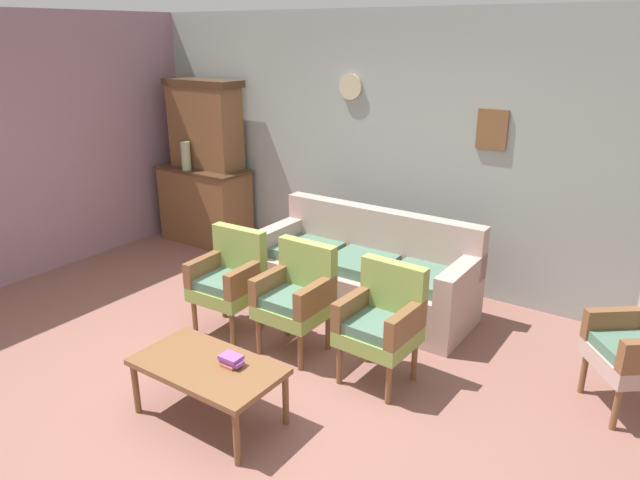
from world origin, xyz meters
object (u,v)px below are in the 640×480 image
Objects in this scene: floral_couch at (365,275)px; armchair_row_middle at (297,294)px; armchair_near_cabinet at (229,277)px; book_stack_on_table at (231,360)px; vase_on_cabinet at (186,156)px; coffee_table at (208,370)px; armchair_near_couch_end at (382,319)px; side_cabinet at (206,205)px.

armchair_row_middle is at bearing -92.82° from floral_couch.
armchair_near_cabinet is 1.00× the size of armchair_row_middle.
vase_on_cabinet is at bearing 140.53° from book_stack_on_table.
vase_on_cabinet is 3.68m from book_stack_on_table.
vase_on_cabinet is 3.63m from coffee_table.
armchair_near_cabinet is 1.00× the size of armchair_near_couch_end.
vase_on_cabinet reaches higher than side_cabinet.
coffee_table is at bearing -53.95° from armchair_near_cabinet.
vase_on_cabinet is at bearing -114.55° from side_cabinet.
floral_couch is at bearing 94.40° from book_stack_on_table.
armchair_near_cabinet is at bearing 126.05° from coffee_table.
armchair_near_couch_end is 0.90× the size of coffee_table.
coffee_table is (2.57, -2.56, -0.09)m from side_cabinet.
side_cabinet is at bearing 65.45° from vase_on_cabinet.
armchair_near_cabinet is (1.91, -1.36, -0.60)m from vase_on_cabinet.
armchair_near_couch_end reaches higher than coffee_table.
floral_couch and armchair_near_couch_end have the same top height.
vase_on_cabinet is 2.42m from armchair_near_cabinet.
armchair_near_cabinet is at bearing -40.17° from side_cabinet.
floral_couch is at bearing 126.04° from armchair_near_couch_end.
side_cabinet reaches higher than floral_couch.
floral_couch is 2.07m from coffee_table.
side_cabinet reaches higher than armchair_near_cabinet.
book_stack_on_table is at bearing -85.60° from floral_couch.
armchair_near_cabinet is 5.56× the size of book_stack_on_table.
vase_on_cabinet is 0.34× the size of coffee_table.
armchair_near_cabinet is 0.68m from armchair_row_middle.
book_stack_on_table is at bearing -46.85° from armchair_near_cabinet.
armchair_near_cabinet is 1.46m from armchair_near_couch_end.
coffee_table is at bearing -123.74° from armchair_near_couch_end.
vase_on_cabinet reaches higher than coffee_table.
side_cabinet is at bearing 135.09° from coffee_table.
armchair_row_middle is at bearing 4.20° from armchair_near_cabinet.
armchair_row_middle is (0.68, 0.05, 0.00)m from armchair_near_cabinet.
book_stack_on_table reaches higher than coffee_table.
armchair_row_middle is at bearing 93.17° from coffee_table.
coffee_table is at bearing -41.86° from vase_on_cabinet.
coffee_table is 6.18× the size of book_stack_on_table.
side_cabinet reaches higher than armchair_row_middle.
book_stack_on_table is (0.14, 0.07, 0.08)m from coffee_table.
coffee_table is 0.18m from book_stack_on_table.
vase_on_cabinet is at bearing 173.40° from floral_couch.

